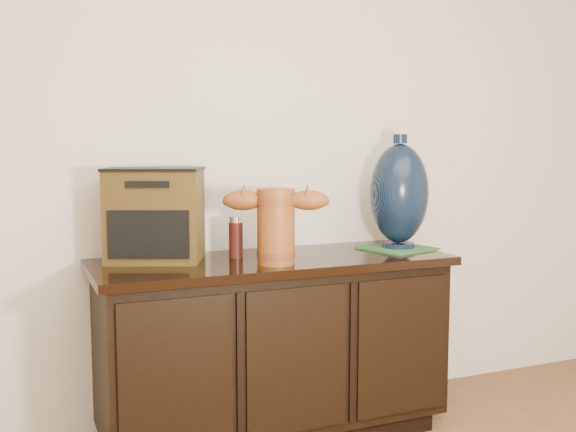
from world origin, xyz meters
name	(u,v)px	position (x,y,z in m)	size (l,w,h in m)	color
sideboard	(273,346)	(0.00, 2.23, 0.39)	(1.46, 0.56, 0.75)	black
terracotta_vessel	(276,222)	(-0.04, 2.09, 0.92)	(0.41, 0.23, 0.29)	brown
tv_radio	(155,214)	(-0.45, 2.36, 0.94)	(0.46, 0.42, 0.37)	#433010
green_mat	(397,248)	(0.60, 2.23, 0.76)	(0.27, 0.27, 0.01)	#295B29
lamp_base	(399,194)	(0.60, 2.23, 1.00)	(0.32, 0.32, 0.50)	black
spray_can	(236,238)	(-0.14, 2.29, 0.84)	(0.06, 0.06, 0.17)	#5B160F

